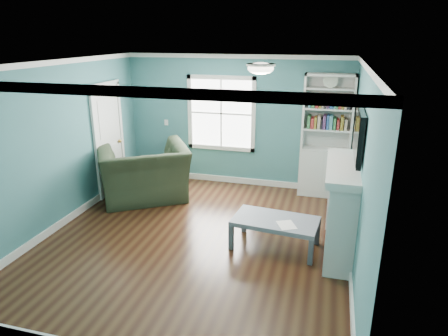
# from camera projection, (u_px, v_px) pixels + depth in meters

# --- Properties ---
(floor) EXTENTS (5.00, 5.00, 0.00)m
(floor) POSITION_uv_depth(u_px,v_px,m) (197.00, 238.00, 6.10)
(floor) COLOR black
(floor) RESTS_ON ground
(room_walls) EXTENTS (5.00, 5.00, 5.00)m
(room_walls) POSITION_uv_depth(u_px,v_px,m) (194.00, 138.00, 5.60)
(room_walls) COLOR #3B757B
(room_walls) RESTS_ON ground
(trim) EXTENTS (4.50, 5.00, 2.60)m
(trim) POSITION_uv_depth(u_px,v_px,m) (195.00, 161.00, 5.71)
(trim) COLOR white
(trim) RESTS_ON ground
(window) EXTENTS (1.40, 0.06, 1.50)m
(window) POSITION_uv_depth(u_px,v_px,m) (221.00, 114.00, 7.99)
(window) COLOR white
(window) RESTS_ON room_walls
(bookshelf) EXTENTS (0.90, 0.35, 2.31)m
(bookshelf) POSITION_uv_depth(u_px,v_px,m) (325.00, 149.00, 7.47)
(bookshelf) COLOR silver
(bookshelf) RESTS_ON ground
(fireplace) EXTENTS (0.44, 1.58, 1.30)m
(fireplace) POSITION_uv_depth(u_px,v_px,m) (341.00, 210.00, 5.56)
(fireplace) COLOR black
(fireplace) RESTS_ON ground
(tv) EXTENTS (0.06, 1.10, 0.65)m
(tv) POSITION_uv_depth(u_px,v_px,m) (359.00, 134.00, 5.19)
(tv) COLOR black
(tv) RESTS_ON fireplace
(door) EXTENTS (0.12, 0.98, 2.17)m
(door) POSITION_uv_depth(u_px,v_px,m) (109.00, 139.00, 7.59)
(door) COLOR silver
(door) RESTS_ON ground
(ceiling_fixture) EXTENTS (0.38, 0.38, 0.15)m
(ceiling_fixture) POSITION_uv_depth(u_px,v_px,m) (261.00, 68.00, 5.15)
(ceiling_fixture) COLOR white
(ceiling_fixture) RESTS_ON room_walls
(light_switch) EXTENTS (0.08, 0.01, 0.12)m
(light_switch) POSITION_uv_depth(u_px,v_px,m) (166.00, 122.00, 8.36)
(light_switch) COLOR white
(light_switch) RESTS_ON room_walls
(recliner) EXTENTS (1.87, 1.70, 1.37)m
(recliner) POSITION_uv_depth(u_px,v_px,m) (143.00, 164.00, 7.38)
(recliner) COLOR black
(recliner) RESTS_ON ground
(coffee_table) EXTENTS (1.27, 0.78, 0.44)m
(coffee_table) POSITION_uv_depth(u_px,v_px,m) (275.00, 223.00, 5.74)
(coffee_table) COLOR #454A53
(coffee_table) RESTS_ON ground
(paper_sheet) EXTENTS (0.32, 0.35, 0.00)m
(paper_sheet) POSITION_uv_depth(u_px,v_px,m) (286.00, 225.00, 5.55)
(paper_sheet) COLOR white
(paper_sheet) RESTS_ON coffee_table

